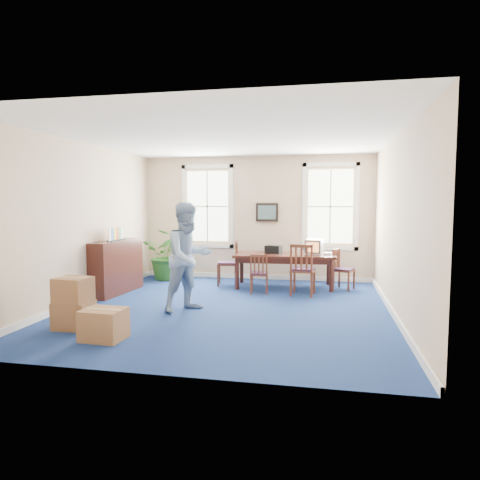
% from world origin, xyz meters
% --- Properties ---
extents(floor, '(6.50, 6.50, 0.00)m').
position_xyz_m(floor, '(0.00, 0.00, 0.00)').
color(floor, navy).
rests_on(floor, ground).
extents(ceiling, '(6.50, 6.50, 0.00)m').
position_xyz_m(ceiling, '(0.00, 0.00, 3.20)').
color(ceiling, white).
rests_on(ceiling, ground).
extents(wall_back, '(6.50, 0.00, 6.50)m').
position_xyz_m(wall_back, '(0.00, 3.25, 1.60)').
color(wall_back, '#CAAE8F').
rests_on(wall_back, ground).
extents(wall_front, '(6.50, 0.00, 6.50)m').
position_xyz_m(wall_front, '(0.00, -3.25, 1.60)').
color(wall_front, '#CAAE8F').
rests_on(wall_front, ground).
extents(wall_left, '(0.00, 6.50, 6.50)m').
position_xyz_m(wall_left, '(-3.00, 0.00, 1.60)').
color(wall_left, '#CAAE8F').
rests_on(wall_left, ground).
extents(wall_right, '(0.00, 6.50, 6.50)m').
position_xyz_m(wall_right, '(3.00, 0.00, 1.60)').
color(wall_right, '#CAAE8F').
rests_on(wall_right, ground).
extents(baseboard_back, '(6.00, 0.04, 0.12)m').
position_xyz_m(baseboard_back, '(0.00, 3.22, 0.06)').
color(baseboard_back, white).
rests_on(baseboard_back, ground).
extents(baseboard_left, '(0.04, 6.50, 0.12)m').
position_xyz_m(baseboard_left, '(-2.97, 0.00, 0.06)').
color(baseboard_left, white).
rests_on(baseboard_left, ground).
extents(baseboard_right, '(0.04, 6.50, 0.12)m').
position_xyz_m(baseboard_right, '(2.97, 0.00, 0.06)').
color(baseboard_right, white).
rests_on(baseboard_right, ground).
extents(window_left, '(1.40, 0.12, 2.20)m').
position_xyz_m(window_left, '(-1.30, 3.23, 1.90)').
color(window_left, white).
rests_on(window_left, ground).
extents(window_right, '(1.40, 0.12, 2.20)m').
position_xyz_m(window_right, '(1.90, 3.23, 1.90)').
color(window_right, white).
rests_on(window_right, ground).
extents(wall_picture, '(0.58, 0.06, 0.48)m').
position_xyz_m(wall_picture, '(0.30, 3.20, 1.75)').
color(wall_picture, black).
rests_on(wall_picture, ground).
extents(conference_table, '(2.40, 1.22, 0.80)m').
position_xyz_m(conference_table, '(0.84, 2.24, 0.40)').
color(conference_table, '#3D1912').
rests_on(conference_table, ground).
extents(crt_tv, '(0.45, 0.48, 0.35)m').
position_xyz_m(crt_tv, '(1.53, 2.29, 0.97)').
color(crt_tv, '#B7B7BC').
rests_on(crt_tv, conference_table).
extents(game_console, '(0.20, 0.24, 0.05)m').
position_xyz_m(game_console, '(1.85, 2.24, 0.82)').
color(game_console, white).
rests_on(game_console, conference_table).
extents(equipment_bag, '(0.42, 0.33, 0.19)m').
position_xyz_m(equipment_bag, '(0.58, 2.29, 0.89)').
color(equipment_bag, black).
rests_on(equipment_bag, conference_table).
extents(chair_near_left, '(0.43, 0.43, 0.88)m').
position_xyz_m(chair_near_left, '(0.37, 1.45, 0.44)').
color(chair_near_left, maroon).
rests_on(chair_near_left, ground).
extents(chair_near_right, '(0.55, 0.55, 1.12)m').
position_xyz_m(chair_near_right, '(1.32, 1.45, 0.56)').
color(chair_near_right, maroon).
rests_on(chair_near_right, ground).
extents(chair_end_left, '(0.56, 0.56, 1.08)m').
position_xyz_m(chair_end_left, '(-0.54, 2.24, 0.54)').
color(chair_end_left, maroon).
rests_on(chair_end_left, ground).
extents(chair_end_right, '(0.55, 0.55, 0.93)m').
position_xyz_m(chair_end_right, '(2.22, 2.24, 0.46)').
color(chair_end_right, maroon).
rests_on(chair_end_right, ground).
extents(man, '(1.20, 1.24, 2.00)m').
position_xyz_m(man, '(-0.68, -0.31, 1.00)').
color(man, '#84A1C5').
rests_on(man, ground).
extents(credenza, '(0.59, 1.61, 1.24)m').
position_xyz_m(credenza, '(-2.75, 0.86, 0.62)').
color(credenza, '#3D1912').
rests_on(credenza, ground).
extents(brochure_rack, '(0.27, 0.70, 0.31)m').
position_xyz_m(brochure_rack, '(-2.73, 0.86, 1.39)').
color(brochure_rack, '#99999E').
rests_on(brochure_rack, credenza).
extents(potted_plant, '(1.26, 1.12, 1.32)m').
position_xyz_m(potted_plant, '(-2.21, 2.66, 0.66)').
color(potted_plant, '#23591B').
rests_on(potted_plant, ground).
extents(cardboard_boxes, '(1.52, 1.52, 0.86)m').
position_xyz_m(cardboard_boxes, '(-1.92, -1.64, 0.43)').
color(cardboard_boxes, '#986740').
rests_on(cardboard_boxes, ground).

